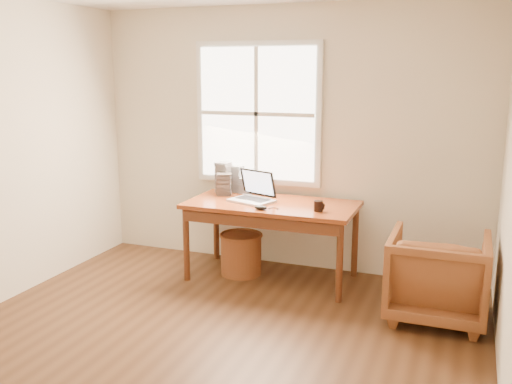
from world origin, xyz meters
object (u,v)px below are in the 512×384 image
(desk, at_px, (272,205))
(armchair, at_px, (437,276))
(wicker_stool, at_px, (241,254))
(laptop, at_px, (252,185))
(cd_stack_a, at_px, (237,179))
(coffee_mug, at_px, (318,206))

(desk, distance_m, armchair, 1.64)
(desk, height_order, armchair, desk)
(wicker_stool, height_order, laptop, laptop)
(desk, distance_m, cd_stack_a, 0.63)
(desk, distance_m, coffee_mug, 0.52)
(armchair, relative_size, coffee_mug, 8.45)
(wicker_stool, bearing_deg, cd_stack_a, 118.33)
(coffee_mug, height_order, cd_stack_a, cd_stack_a)
(coffee_mug, xyz_separation_m, cd_stack_a, (-1.00, 0.50, 0.09))
(desk, height_order, coffee_mug, coffee_mug)
(laptop, xyz_separation_m, coffee_mug, (0.69, -0.12, -0.12))
(armchair, distance_m, laptop, 1.86)
(desk, distance_m, wicker_stool, 0.62)
(desk, relative_size, laptop, 3.41)
(cd_stack_a, bearing_deg, laptop, -50.55)
(armchair, relative_size, cd_stack_a, 2.94)
(wicker_stool, relative_size, cd_stack_a, 1.49)
(armchair, height_order, cd_stack_a, cd_stack_a)
(armchair, xyz_separation_m, coffee_mug, (-1.06, 0.23, 0.44))
(wicker_stool, distance_m, laptop, 0.73)
(desk, relative_size, cd_stack_a, 5.98)
(armchair, distance_m, coffee_mug, 1.17)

